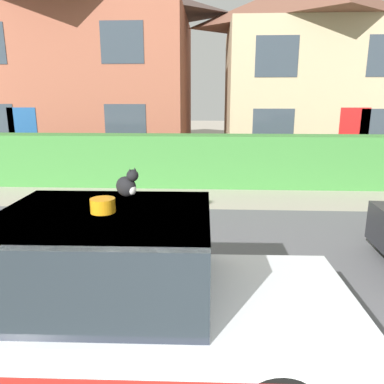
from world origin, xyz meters
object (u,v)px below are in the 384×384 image
object	(u,v)px
police_car	(121,301)
house_right	(311,69)
cat	(128,185)
house_left	(86,64)

from	to	relation	value
police_car	house_right	bearing A→B (deg)	68.92
cat	house_left	world-z (taller)	house_left
police_car	house_right	size ratio (longest dim) A/B	0.57
house_left	house_right	xyz separation A→B (m)	(9.08, -0.18, -0.21)
police_car	cat	distance (m)	1.04
house_left	police_car	bearing A→B (deg)	-71.42
cat	house_left	distance (m)	13.85
cat	house_left	bearing A→B (deg)	144.34
police_car	cat	bearing A→B (deg)	37.41
police_car	cat	world-z (taller)	cat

